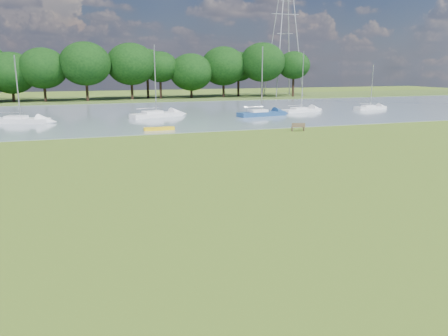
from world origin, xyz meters
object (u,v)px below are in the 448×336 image
object	(u,v)px
pylon	(285,12)
sailboat_0	(20,119)
sailboat_4	(156,113)
kayak	(159,129)
sailboat_5	(370,107)
sailboat_1	(301,109)
sailboat_2	(261,112)
riverbank_bench	(298,127)

from	to	relation	value
pylon	sailboat_0	bearing A→B (deg)	-146.10
sailboat_0	sailboat_4	size ratio (longest dim) A/B	0.84
kayak	sailboat_5	size ratio (longest dim) A/B	0.46
kayak	pylon	xyz separation A→B (m)	(36.69, 45.42, 17.84)
sailboat_1	sailboat_2	xyz separation A→B (m)	(-7.66, -3.04, 0.09)
sailboat_2	sailboat_5	distance (m)	20.09
kayak	sailboat_5	world-z (taller)	sailboat_5
sailboat_2	sailboat_5	bearing A→B (deg)	-0.19
kayak	sailboat_2	distance (m)	17.84
sailboat_4	sailboat_5	world-z (taller)	sailboat_4
kayak	sailboat_1	size ratio (longest dim) A/B	0.36
sailboat_1	sailboat_5	size ratio (longest dim) A/B	1.26
kayak	sailboat_0	bearing A→B (deg)	141.16
riverbank_bench	sailboat_2	distance (m)	14.16
pylon	sailboat_2	world-z (taller)	pylon
sailboat_2	kayak	bearing A→B (deg)	-159.16
sailboat_5	kayak	bearing A→B (deg)	-168.20
sailboat_0	sailboat_2	distance (m)	29.56
riverbank_bench	sailboat_4	distance (m)	20.64
sailboat_0	sailboat_4	world-z (taller)	sailboat_4
sailboat_0	sailboat_2	bearing A→B (deg)	19.53
sailboat_5	sailboat_0	bearing A→B (deg)	173.67
sailboat_1	riverbank_bench	bearing A→B (deg)	-132.36
riverbank_bench	sailboat_5	bearing A→B (deg)	54.28
sailboat_1	pylon	bearing A→B (deg)	54.87
riverbank_bench	sailboat_2	bearing A→B (deg)	97.57
sailboat_4	sailboat_5	distance (m)	33.27
kayak	sailboat_0	xyz separation A→B (m)	(-14.13, 11.27, 0.34)
riverbank_bench	sailboat_0	xyz separation A→B (m)	(-27.46, 16.20, 0.12)
sailboat_2	sailboat_0	bearing A→B (deg)	165.97
pylon	sailboat_1	bearing A→B (deg)	-112.34
sailboat_0	sailboat_1	size ratio (longest dim) A/B	0.90
pylon	sailboat_5	size ratio (longest dim) A/B	4.23
sailboat_0	sailboat_4	xyz separation A→B (m)	(16.01, 0.97, 0.01)
kayak	sailboat_5	distance (m)	37.29
riverbank_bench	sailboat_4	world-z (taller)	sailboat_4
riverbank_bench	sailboat_2	world-z (taller)	sailboat_2
pylon	sailboat_5	xyz separation A→B (m)	(-1.53, -32.98, -17.60)
kayak	pylon	size ratio (longest dim) A/B	0.11
kayak	sailboat_2	size ratio (longest dim) A/B	0.35
sailboat_5	pylon	bearing A→B (deg)	79.64
kayak	sailboat_2	bearing A→B (deg)	30.39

